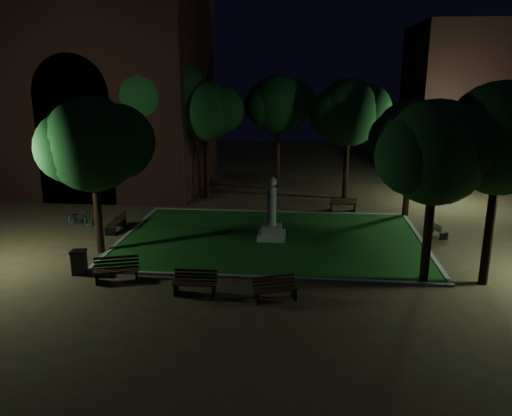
% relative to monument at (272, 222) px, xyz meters
% --- Properties ---
extents(ground, '(80.00, 80.00, 0.00)m').
position_rel_monument_xyz_m(ground, '(0.00, -2.00, -0.96)').
color(ground, '#493824').
extents(lawn, '(15.00, 10.00, 0.08)m').
position_rel_monument_xyz_m(lawn, '(0.00, 0.00, -0.92)').
color(lawn, '#154413').
rests_on(lawn, ground).
extents(lawn_kerb, '(15.40, 10.40, 0.12)m').
position_rel_monument_xyz_m(lawn_kerb, '(0.00, 0.00, -0.90)').
color(lawn_kerb, slate).
rests_on(lawn_kerb, ground).
extents(monument, '(1.40, 1.40, 3.20)m').
position_rel_monument_xyz_m(monument, '(0.00, 0.00, 0.00)').
color(monument, '#9F9B90').
rests_on(monument, lawn).
extents(building_main, '(20.00, 12.00, 15.00)m').
position_rel_monument_xyz_m(building_main, '(-15.86, 11.79, 6.42)').
color(building_main, '#431F1A').
rests_on(building_main, ground).
extents(tree_west, '(5.32, 4.34, 7.34)m').
position_rel_monument_xyz_m(tree_west, '(-7.91, -2.61, 4.21)').
color(tree_west, black).
rests_on(tree_west, ground).
extents(tree_north_wl, '(4.84, 3.95, 7.84)m').
position_rel_monument_xyz_m(tree_north_wl, '(-4.95, 8.54, 4.89)').
color(tree_north_wl, black).
rests_on(tree_north_wl, ground).
extents(tree_north_er, '(5.41, 4.42, 8.00)m').
position_rel_monument_xyz_m(tree_north_er, '(4.47, 9.23, 4.83)').
color(tree_north_er, black).
rests_on(tree_north_er, ground).
extents(tree_ne, '(5.31, 4.34, 6.87)m').
position_rel_monument_xyz_m(tree_ne, '(7.76, 5.13, 3.74)').
color(tree_ne, black).
rests_on(tree_ne, ground).
extents(tree_east, '(5.28, 4.31, 8.07)m').
position_rel_monument_xyz_m(tree_east, '(9.04, -4.69, 4.95)').
color(tree_east, black).
rests_on(tree_east, ground).
extents(tree_se, '(5.00, 4.09, 7.39)m').
position_rel_monument_xyz_m(tree_se, '(6.67, -4.74, 4.38)').
color(tree_se, black).
rests_on(tree_se, ground).
extents(tree_nw, '(6.92, 5.65, 9.72)m').
position_rel_monument_xyz_m(tree_nw, '(-8.47, 8.48, 5.94)').
color(tree_nw, black).
rests_on(tree_nw, ground).
extents(tree_far_north, '(5.01, 4.09, 8.25)m').
position_rel_monument_xyz_m(tree_far_north, '(-0.28, 11.39, 5.24)').
color(tree_far_north, black).
rests_on(tree_far_north, ground).
extents(lamppost_nw, '(1.18, 0.28, 4.17)m').
position_rel_monument_xyz_m(lamppost_nw, '(-11.03, 8.47, 1.99)').
color(lamppost_nw, black).
rests_on(lamppost_nw, ground).
extents(lamppost_ne, '(1.18, 0.28, 4.29)m').
position_rel_monument_xyz_m(lamppost_ne, '(11.14, 8.32, 2.06)').
color(lamppost_ne, black).
rests_on(lamppost_ne, ground).
extents(bench_near_left, '(1.71, 0.62, 0.93)m').
position_rel_monument_xyz_m(bench_near_left, '(-2.50, -6.77, -0.52)').
color(bench_near_left, black).
rests_on(bench_near_left, ground).
extents(bench_near_right, '(1.75, 1.09, 0.91)m').
position_rel_monument_xyz_m(bench_near_right, '(0.61, -7.02, -0.53)').
color(bench_near_right, black).
rests_on(bench_near_right, ground).
extents(bench_west_near, '(1.91, 1.13, 0.99)m').
position_rel_monument_xyz_m(bench_west_near, '(-5.99, -5.84, -0.49)').
color(bench_west_near, black).
rests_on(bench_west_near, ground).
extents(bench_left_side, '(0.64, 1.75, 0.95)m').
position_rel_monument_xyz_m(bench_left_side, '(-8.43, 0.60, -0.51)').
color(bench_left_side, black).
rests_on(bench_left_side, ground).
extents(bench_right_side, '(0.95, 1.45, 0.75)m').
position_rel_monument_xyz_m(bench_right_side, '(8.54, 1.40, -0.60)').
color(bench_right_side, black).
rests_on(bench_right_side, ground).
extents(bench_far_side, '(1.64, 0.58, 0.90)m').
position_rel_monument_xyz_m(bench_far_side, '(4.03, 5.88, -0.53)').
color(bench_far_side, black).
rests_on(bench_far_side, ground).
extents(trash_bin, '(0.67, 0.67, 1.04)m').
position_rel_monument_xyz_m(trash_bin, '(-7.85, -5.28, -0.43)').
color(trash_bin, black).
rests_on(trash_bin, ground).
extents(bicycle, '(1.81, 1.01, 0.90)m').
position_rel_monument_xyz_m(bicycle, '(-10.87, 1.42, -0.51)').
color(bicycle, black).
rests_on(bicycle, ground).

